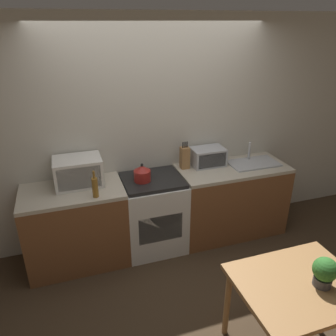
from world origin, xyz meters
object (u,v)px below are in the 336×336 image
at_px(microwave, 78,172).
at_px(toaster_oven, 208,157).
at_px(bottle, 95,187).
at_px(kettle, 142,173).
at_px(dining_table, 298,292).
at_px(stove_range, 153,213).

relative_size(microwave, toaster_oven, 1.25).
bearing_deg(bottle, microwave, 112.04).
relative_size(kettle, bottle, 0.73).
distance_m(toaster_oven, dining_table, 1.89).
height_order(kettle, microwave, microwave).
relative_size(stove_range, kettle, 4.37).
height_order(bottle, dining_table, bottle).
bearing_deg(kettle, toaster_oven, 11.32).
relative_size(microwave, dining_table, 0.52).
xyz_separation_m(microwave, toaster_oven, (1.52, 0.04, -0.04)).
height_order(bottle, toaster_oven, bottle).
xyz_separation_m(stove_range, kettle, (-0.12, -0.02, 0.54)).
height_order(kettle, bottle, bottle).
bearing_deg(microwave, dining_table, -51.46).
relative_size(bottle, toaster_oven, 0.72).
bearing_deg(microwave, bottle, -67.96).
relative_size(stove_range, microwave, 1.83).
bearing_deg(toaster_oven, kettle, -168.68).
bearing_deg(dining_table, microwave, 128.54).
bearing_deg(dining_table, bottle, 131.45).
distance_m(microwave, toaster_oven, 1.52).
xyz_separation_m(toaster_oven, dining_table, (-0.08, -1.85, -0.37)).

